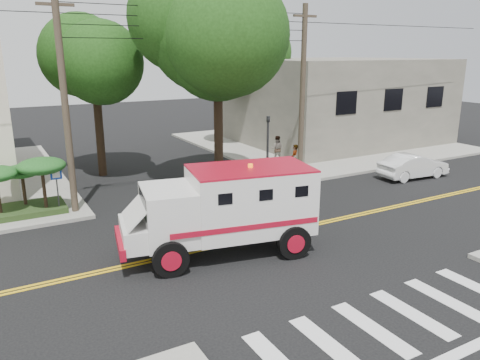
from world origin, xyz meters
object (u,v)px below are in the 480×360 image
armored_truck (227,206)px  parked_sedan (413,166)px  pedestrian_a (294,159)px  pedestrian_b (277,149)px

armored_truck → parked_sedan: bearing=26.4°
pedestrian_a → pedestrian_b: bearing=-140.2°
armored_truck → pedestrian_b: bearing=60.0°
armored_truck → parked_sedan: (13.44, 3.71, -1.02)m
parked_sedan → pedestrian_b: (-4.66, 6.38, 0.29)m
armored_truck → pedestrian_a: (8.11, 7.33, -0.73)m
armored_truck → parked_sedan: armored_truck is taller
armored_truck → pedestrian_a: bearing=53.1°
pedestrian_a → armored_truck: bearing=5.6°
armored_truck → pedestrian_b: armored_truck is taller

